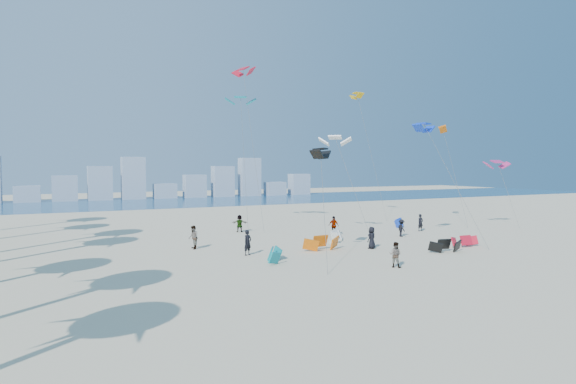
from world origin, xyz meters
name	(u,v)px	position (x,y,z in m)	size (l,w,h in m)	color
ground	(386,310)	(0.00, 0.00, 0.00)	(220.00, 220.00, 0.00)	beige
ocean	(134,203)	(0.00, 72.00, 0.01)	(220.00, 220.00, 0.00)	navy
kitesurfer_near	(248,243)	(-0.60, 15.34, 0.92)	(0.67, 0.44, 1.85)	black
kitesurfer_mid	(395,255)	(6.30, 7.19, 0.82)	(0.80, 0.62, 1.64)	gray
kitesurfers_far	(308,229)	(7.25, 20.60, 0.87)	(23.94, 14.70, 1.84)	black
grounded_kites	(369,240)	(10.02, 15.08, 0.46)	(22.72, 15.18, 1.03)	#0C8891
flying_kites	(351,117)	(13.89, 23.77, 11.45)	(29.69, 27.23, 17.05)	black
distant_skyline	(120,184)	(-1.19, 82.00, 3.09)	(85.00, 3.00, 8.40)	#9EADBF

